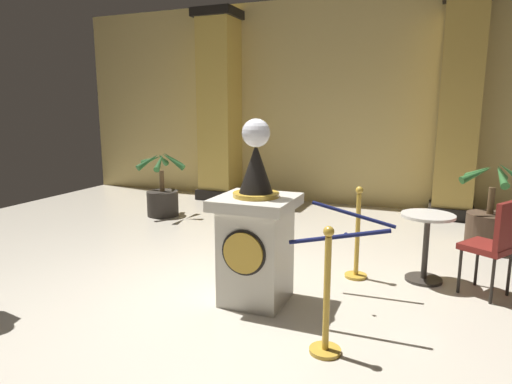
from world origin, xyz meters
TOP-DOWN VIEW (x-y plane):
  - ground_plane at (0.00, 0.00)m, footprint 10.80×10.80m
  - back_wall at (0.00, 4.59)m, footprint 10.80×0.16m
  - pedestal_clock at (0.36, -0.09)m, footprint 0.71×0.71m
  - stanchion_near at (1.19, -0.74)m, footprint 0.24×0.24m
  - stanchion_far at (1.14, 0.87)m, footprint 0.24×0.24m
  - velvet_rope at (1.17, 0.07)m, footprint 0.84×0.87m
  - column_left at (-2.14, 4.19)m, footprint 0.80×0.80m
  - column_right at (2.14, 4.19)m, footprint 0.73×0.73m
  - potted_palm_left at (-2.38, 2.47)m, footprint 0.87×0.80m
  - potted_palm_right at (2.54, 2.46)m, footprint 0.84×0.84m
  - cafe_table at (1.82, 1.04)m, footprint 0.54×0.54m
  - cafe_chair_red at (2.44, 0.85)m, footprint 0.55×0.55m

SIDE VIEW (x-z plane):
  - ground_plane at x=0.00m, z-range 0.00..0.00m
  - stanchion_near at x=1.19m, z-range -0.15..0.83m
  - potted_palm_right at x=2.54m, z-range -0.24..0.93m
  - stanchion_far at x=1.14m, z-range -0.15..0.84m
  - potted_palm_left at x=-2.38m, z-range -0.21..0.91m
  - cafe_table at x=1.82m, z-range 0.10..0.82m
  - cafe_chair_red at x=2.44m, z-range 0.09..1.05m
  - pedestal_clock at x=0.36m, z-range -0.20..1.51m
  - velvet_rope at x=1.17m, z-range 0.68..0.90m
  - column_left at x=-2.14m, z-range -0.01..3.60m
  - column_right at x=2.14m, z-range -0.01..3.60m
  - back_wall at x=0.00m, z-range 0.00..3.76m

